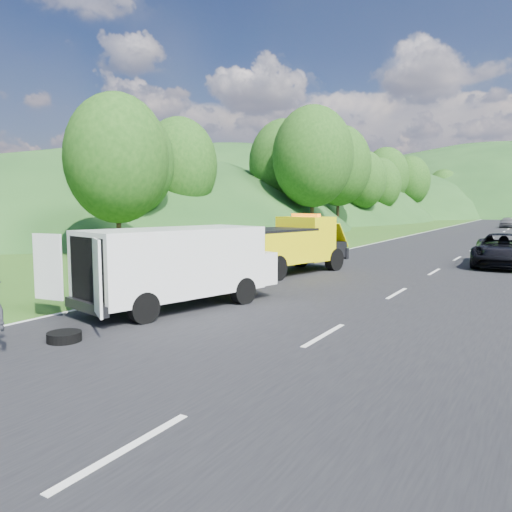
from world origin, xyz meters
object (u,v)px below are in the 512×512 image
Objects in this scene: white_van at (179,263)px; suitcase at (156,279)px; child at (151,304)px; spare_tire at (65,342)px; passing_suv at (502,267)px; woman at (192,291)px; tow_truck at (290,244)px.

white_van reaches higher than suitcase.
spare_tire is (1.27, -4.03, 0.00)m from child.
suitcase is (-2.90, 2.24, -0.98)m from white_van.
spare_tire is 0.13× the size of passing_suv.
passing_suv is at bearing 78.74° from white_van.
white_van is at bearing -118.53° from passing_suv.
child is at bearing 107.50° from spare_tire.
white_van is 3.77× the size of woman.
white_van is 1.70m from child.
tow_truck is 7.87m from white_van.
passing_suv reaches higher than spare_tire.
woman is 2.27m from child.
child is 1.83× the size of suitcase.
white_van is 1.24× the size of passing_suv.
woman is 15.04m from passing_suv.
passing_suv is at bearing -31.68° from woman.
white_van is 6.41× the size of child.
tow_truck is 0.90× the size of white_van.
suitcase is 0.81× the size of spare_tire.
passing_suv reaches higher than child.
white_van is at bearing 13.02° from child.
child is 4.23m from spare_tire.
suitcase is at bearing 156.49° from white_van.
white_van is at bearing -37.64° from suitcase.
spare_tire is (1.50, -6.29, 0.00)m from woman.
tow_truck reaches higher than suitcase.
white_van is (0.50, -7.86, 0.05)m from tow_truck.
tow_truck reaches higher than woman.
woman is (-1.35, 2.30, -1.27)m from white_van.
tow_truck is 6.18m from suitcase.
passing_suv is (8.15, 14.75, 0.00)m from child.
suitcase is at bearing -101.36° from tow_truck.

